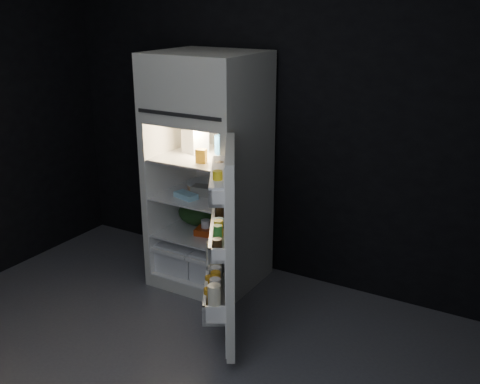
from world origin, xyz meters
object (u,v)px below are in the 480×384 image
Objects in this scene: refrigerator at (210,163)px; egg_carton at (210,191)px; fridge_door at (225,246)px; yogurt_tray at (212,232)px; milk_jug at (195,137)px.

refrigerator reaches higher than egg_carton.
fridge_door is 4.79× the size of yogurt_tray.
yogurt_tray is (0.04, -0.04, -0.31)m from egg_carton.
fridge_door is 0.80m from yogurt_tray.
fridge_door is at bearing -51.02° from refrigerator.
refrigerator is 6.99× the size of yogurt_tray.
milk_jug is at bearing 134.88° from fridge_door.
fridge_door is (0.57, -0.70, -0.28)m from refrigerator.
refrigerator is at bearing 17.97° from milk_jug.
refrigerator is 0.52m from yogurt_tray.
refrigerator is 0.94m from fridge_door.
fridge_door reaches higher than yogurt_tray.
egg_carton is at bearing 124.43° from yogurt_tray.
fridge_door reaches higher than egg_carton.
fridge_door reaches higher than milk_jug.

